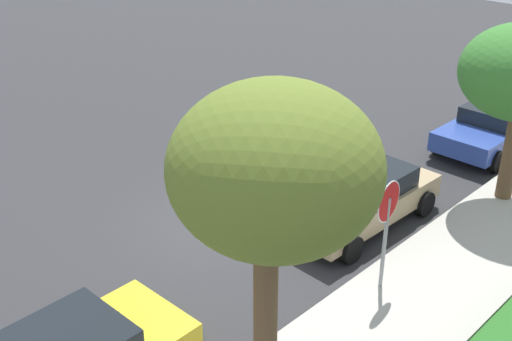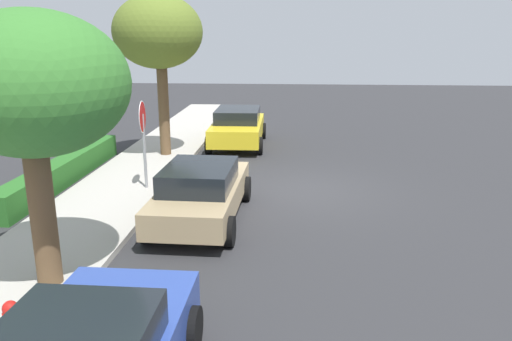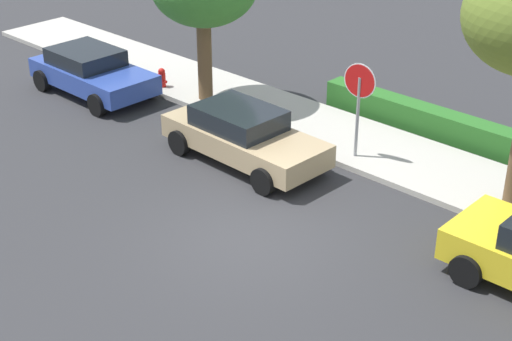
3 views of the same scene
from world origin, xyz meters
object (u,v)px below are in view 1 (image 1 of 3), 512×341
object	(u,v)px
parked_car_blue	(492,127)
street_tree_near_corner	(275,172)
stop_sign	(387,217)
parked_car_tan	(363,197)

from	to	relation	value
parked_car_blue	street_tree_near_corner	xyz separation A→B (m)	(12.14, 2.19, 3.53)
stop_sign	street_tree_near_corner	size ratio (longest dim) A/B	0.46
parked_car_tan	street_tree_near_corner	xyz separation A→B (m)	(5.77, 2.37, 3.52)
stop_sign	parked_car_blue	distance (m)	8.60
stop_sign	street_tree_near_corner	bearing A→B (deg)	7.19
stop_sign	parked_car_tan	xyz separation A→B (m)	(-1.99, -1.89, -1.04)
parked_car_tan	street_tree_near_corner	world-z (taller)	street_tree_near_corner
parked_car_tan	street_tree_near_corner	bearing A→B (deg)	22.31
parked_car_tan	street_tree_near_corner	distance (m)	7.16
stop_sign	parked_car_tan	size ratio (longest dim) A/B	0.58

